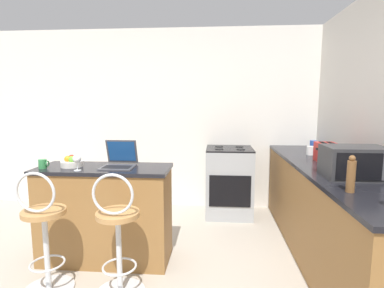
# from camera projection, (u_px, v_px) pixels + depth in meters

# --- Properties ---
(wall_back) EXTENTS (12.00, 0.06, 2.60)m
(wall_back) POSITION_uv_depth(u_px,v_px,m) (164.00, 120.00, 4.43)
(wall_back) COLOR silver
(wall_back) RESTS_ON ground_plane
(breakfast_bar) EXTENTS (1.27, 0.51, 0.94)m
(breakfast_bar) POSITION_uv_depth(u_px,v_px,m) (106.00, 214.00, 2.93)
(breakfast_bar) COLOR olive
(breakfast_bar) RESTS_ON ground_plane
(counter_right) EXTENTS (0.67, 2.90, 0.94)m
(counter_right) POSITION_uv_depth(u_px,v_px,m) (328.00, 213.00, 2.95)
(counter_right) COLOR olive
(counter_right) RESTS_ON ground_plane
(bar_stool_near) EXTENTS (0.40, 0.40, 1.03)m
(bar_stool_near) POSITION_uv_depth(u_px,v_px,m) (44.00, 236.00, 2.41)
(bar_stool_near) COLOR silver
(bar_stool_near) RESTS_ON ground_plane
(bar_stool_far) EXTENTS (0.40, 0.40, 1.03)m
(bar_stool_far) POSITION_uv_depth(u_px,v_px,m) (118.00, 238.00, 2.36)
(bar_stool_far) COLOR silver
(bar_stool_far) RESTS_ON ground_plane
(laptop) EXTENTS (0.30, 0.30, 0.25)m
(laptop) POSITION_uv_depth(u_px,v_px,m) (120.00, 160.00, 2.88)
(laptop) COLOR #47474C
(laptop) RESTS_ON breakfast_bar
(microwave) EXTENTS (0.48, 0.34, 0.26)m
(microwave) POSITION_uv_depth(u_px,v_px,m) (355.00, 162.00, 2.42)
(microwave) COLOR #2D2D30
(microwave) RESTS_ON counter_right
(toaster) EXTENTS (0.21, 0.31, 0.20)m
(toaster) POSITION_uv_depth(u_px,v_px,m) (327.00, 153.00, 3.06)
(toaster) COLOR red
(toaster) RESTS_ON counter_right
(stove_range) EXTENTS (0.63, 0.61, 0.94)m
(stove_range) POSITION_uv_depth(u_px,v_px,m) (229.00, 182.00, 4.12)
(stove_range) COLOR #9EA3A8
(stove_range) RESTS_ON ground_plane
(wine_glass_short) EXTENTS (0.08, 0.08, 0.15)m
(wine_glass_short) POSITION_uv_depth(u_px,v_px,m) (77.00, 159.00, 2.69)
(wine_glass_short) COLOR silver
(wine_glass_short) RESTS_ON breakfast_bar
(pepper_mill) EXTENTS (0.06, 0.06, 0.26)m
(pepper_mill) POSITION_uv_depth(u_px,v_px,m) (351.00, 175.00, 2.04)
(pepper_mill) COLOR brown
(pepper_mill) RESTS_ON counter_right
(fruit_bowl) EXTENTS (0.20, 0.20, 0.11)m
(fruit_bowl) POSITION_uv_depth(u_px,v_px,m) (72.00, 162.00, 2.87)
(fruit_bowl) COLOR silver
(fruit_bowl) RESTS_ON breakfast_bar
(mug_white) EXTENTS (0.10, 0.08, 0.10)m
(mug_white) POSITION_uv_depth(u_px,v_px,m) (310.00, 151.00, 3.52)
(mug_white) COLOR white
(mug_white) RESTS_ON counter_right
(mug_green) EXTENTS (0.09, 0.07, 0.09)m
(mug_green) POSITION_uv_depth(u_px,v_px,m) (43.00, 164.00, 2.79)
(mug_green) COLOR #338447
(mug_green) RESTS_ON breakfast_bar
(mug_blue) EXTENTS (0.10, 0.09, 0.10)m
(mug_blue) POSITION_uv_depth(u_px,v_px,m) (313.00, 144.00, 4.06)
(mug_blue) COLOR #2D51AD
(mug_blue) RESTS_ON counter_right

